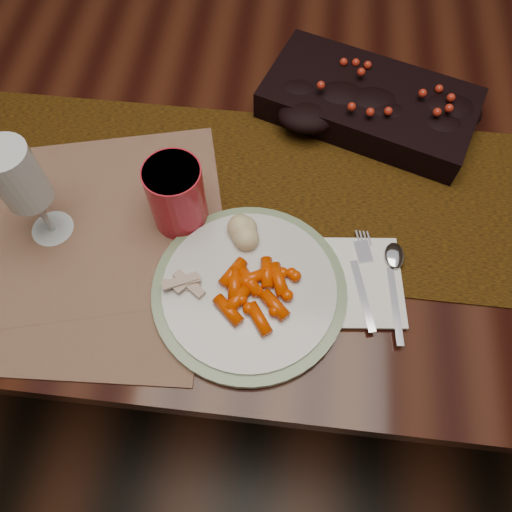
# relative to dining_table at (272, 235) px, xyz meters

# --- Properties ---
(floor) EXTENTS (5.00, 5.00, 0.00)m
(floor) POSITION_rel_dining_table_xyz_m (0.00, 0.00, -0.38)
(floor) COLOR black
(floor) RESTS_ON ground
(dining_table) EXTENTS (1.80, 1.00, 0.75)m
(dining_table) POSITION_rel_dining_table_xyz_m (0.00, 0.00, 0.00)
(dining_table) COLOR black
(dining_table) RESTS_ON floor
(table_runner) EXTENTS (1.62, 0.33, 0.00)m
(table_runner) POSITION_rel_dining_table_xyz_m (0.05, -0.14, 0.38)
(table_runner) COLOR #34210B
(table_runner) RESTS_ON dining_table
(centerpiece) EXTENTS (0.40, 0.29, 0.07)m
(centerpiece) POSITION_rel_dining_table_xyz_m (0.15, 0.05, 0.41)
(centerpiece) COLOR black
(centerpiece) RESTS_ON table_runner
(placemat_main) EXTENTS (0.42, 0.32, 0.00)m
(placemat_main) POSITION_rel_dining_table_xyz_m (-0.28, -0.33, 0.38)
(placemat_main) COLOR #895B46
(placemat_main) RESTS_ON dining_table
(placemat_second) EXTENTS (0.52, 0.43, 0.00)m
(placemat_second) POSITION_rel_dining_table_xyz_m (-0.29, -0.23, 0.38)
(placemat_second) COLOR olive
(placemat_second) RESTS_ON dining_table
(dinner_plate) EXTENTS (0.35, 0.35, 0.02)m
(dinner_plate) POSITION_rel_dining_table_xyz_m (-0.01, -0.32, 0.39)
(dinner_plate) COLOR silver
(dinner_plate) RESTS_ON placemat_main
(baby_carrots) EXTENTS (0.12, 0.10, 0.02)m
(baby_carrots) POSITION_rel_dining_table_xyz_m (0.01, -0.34, 0.40)
(baby_carrots) COLOR #D03700
(baby_carrots) RESTS_ON dinner_plate
(mashed_potatoes) EXTENTS (0.09, 0.08, 0.05)m
(mashed_potatoes) POSITION_rel_dining_table_xyz_m (-0.02, -0.24, 0.42)
(mashed_potatoes) COLOR beige
(mashed_potatoes) RESTS_ON dinner_plate
(turkey_shreds) EXTENTS (0.07, 0.06, 0.02)m
(turkey_shreds) POSITION_rel_dining_table_xyz_m (-0.10, -0.34, 0.40)
(turkey_shreds) COLOR beige
(turkey_shreds) RESTS_ON dinner_plate
(napkin) EXTENTS (0.14, 0.16, 0.01)m
(napkin) POSITION_rel_dining_table_xyz_m (0.15, -0.29, 0.38)
(napkin) COLOR white
(napkin) RESTS_ON placemat_main
(fork) EXTENTS (0.06, 0.15, 0.00)m
(fork) POSITION_rel_dining_table_xyz_m (0.15, -0.30, 0.39)
(fork) COLOR white
(fork) RESTS_ON napkin
(spoon) EXTENTS (0.05, 0.15, 0.00)m
(spoon) POSITION_rel_dining_table_xyz_m (0.20, -0.30, 0.39)
(spoon) COLOR silver
(spoon) RESTS_ON napkin
(red_cup) EXTENTS (0.10, 0.10, 0.12)m
(red_cup) POSITION_rel_dining_table_xyz_m (-0.13, -0.21, 0.44)
(red_cup) COLOR #B51928
(red_cup) RESTS_ON placemat_main
(wine_glass) EXTENTS (0.08, 0.08, 0.19)m
(wine_glass) POSITION_rel_dining_table_xyz_m (-0.33, -0.25, 0.47)
(wine_glass) COLOR silver
(wine_glass) RESTS_ON dining_table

